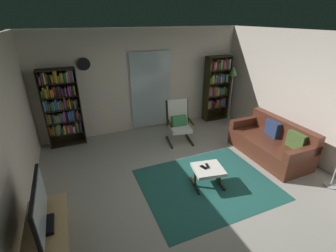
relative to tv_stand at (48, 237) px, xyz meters
The scene contains 17 objects.
ground_plane 2.42m from the tv_stand, 10.27° to the left, with size 7.02×7.02×0.00m, color #A39F95.
wall_back 4.19m from the tv_stand, 54.71° to the left, with size 5.60×0.06×2.60m, color silver.
wall_left 1.12m from the tv_stand, 129.00° to the left, with size 0.06×6.00×2.60m, color silver.
wall_right 5.16m from the tv_stand, ahead, with size 0.06×6.00×2.60m, color silver.
glass_door_panel 4.19m from the tv_stand, 52.20° to the left, with size 1.10×0.01×2.00m, color silver.
area_rug 2.66m from the tv_stand, ahead, with size 2.35×1.91×0.01m, color #215A53.
tv_stand is the anchor object (origin of this frame).
television 0.47m from the tv_stand, 73.04° to the right, with size 0.20×0.98×0.62m.
bookshelf_near_tv 3.20m from the tv_stand, 84.21° to the left, with size 0.80×0.30×1.82m.
bookshelf_near_sofa 5.46m from the tv_stand, 34.72° to the left, with size 0.71×0.30×1.85m.
leather_sofa 4.49m from the tv_stand, 10.02° to the left, with size 0.85×1.74×0.80m.
lounge_armchair 3.64m from the tv_stand, 38.06° to the left, with size 0.66×0.74×1.02m.
ottoman 2.63m from the tv_stand, ahead, with size 0.60×0.56×0.37m.
tv_remote 2.65m from the tv_stand, 10.72° to the left, with size 0.04×0.14×0.02m, color black.
cell_phone 2.57m from the tv_stand, 10.84° to the left, with size 0.07×0.14×0.01m, color black.
floor_lamp_by_shelf 5.38m from the tv_stand, 29.34° to the left, with size 0.22×0.22×1.64m.
wall_clock 3.71m from the tv_stand, 74.06° to the left, with size 0.29×0.03×0.29m.
Camera 1 is at (-1.80, -2.96, 2.83)m, focal length 25.39 mm.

